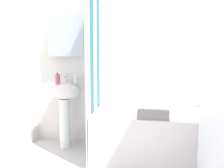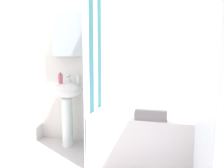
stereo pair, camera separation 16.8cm
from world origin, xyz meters
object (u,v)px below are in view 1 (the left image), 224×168
(bathtub, at_px, (167,137))
(towel_folded, at_px, (153,112))
(conditioner_bottle, at_px, (205,101))
(toothbrush_cup, at_px, (76,79))
(soap_dispenser, at_px, (58,79))
(shampoo_bottle, at_px, (218,102))
(sink, at_px, (64,101))

(bathtub, distance_m, towel_folded, 0.43)
(conditioner_bottle, bearing_deg, towel_folded, -142.54)
(toothbrush_cup, distance_m, conditioner_bottle, 1.62)
(bathtub, height_order, conditioner_bottle, conditioner_bottle)
(soap_dispenser, height_order, towel_folded, soap_dispenser)
(toothbrush_cup, relative_size, bathtub, 0.06)
(soap_dispenser, bearing_deg, shampoo_bottle, 3.71)
(shampoo_bottle, distance_m, conditioner_bottle, 0.13)
(soap_dispenser, relative_size, shampoo_bottle, 0.80)
(toothbrush_cup, height_order, shampoo_bottle, toothbrush_cup)
(sink, distance_m, shampoo_bottle, 1.87)
(sink, relative_size, conditioner_bottle, 4.46)
(bathtub, bearing_deg, conditioner_bottle, 31.55)
(bathtub, bearing_deg, towel_folded, -130.56)
(bathtub, xyz_separation_m, conditioner_bottle, (0.46, 0.28, 0.37))
(soap_dispenser, bearing_deg, toothbrush_cup, 26.51)
(soap_dispenser, bearing_deg, bathtub, -5.59)
(sink, xyz_separation_m, soap_dispenser, (-0.07, -0.03, 0.29))
(shampoo_bottle, xyz_separation_m, conditioner_bottle, (-0.13, 0.02, 0.01))
(toothbrush_cup, xyz_separation_m, conditioner_bottle, (1.60, 0.05, -0.24))
(conditioner_bottle, height_order, towel_folded, conditioner_bottle)
(soap_dispenser, height_order, bathtub, soap_dispenser)
(sink, height_order, soap_dispenser, soap_dispenser)
(toothbrush_cup, distance_m, towel_folded, 1.10)
(shampoo_bottle, height_order, conditioner_bottle, conditioner_bottle)
(towel_folded, bearing_deg, soap_dispenser, 164.10)
(sink, height_order, conditioner_bottle, sink)
(soap_dispenser, relative_size, bathtub, 0.09)
(toothbrush_cup, bearing_deg, conditioner_bottle, 1.76)
(conditioner_bottle, distance_m, towel_folded, 0.80)
(sink, height_order, toothbrush_cup, toothbrush_cup)
(toothbrush_cup, xyz_separation_m, bathtub, (1.15, -0.23, -0.61))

